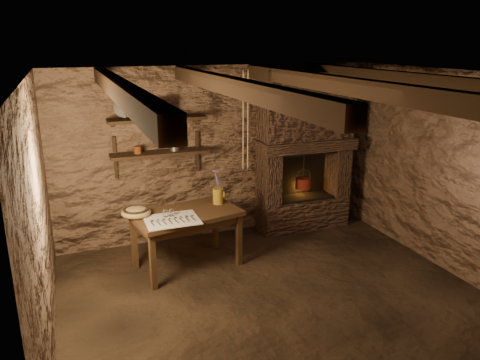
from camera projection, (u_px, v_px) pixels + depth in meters
name	position (u px, v px, depth m)	size (l,w,h in m)	color
floor	(276.00, 299.00, 5.10)	(4.50, 4.50, 0.00)	black
back_wall	(217.00, 153.00, 6.55)	(4.50, 0.04, 2.40)	#4A3022
front_wall	(413.00, 288.00, 2.97)	(4.50, 0.04, 2.40)	#4A3022
left_wall	(40.00, 225.00, 4.00)	(0.04, 4.00, 2.40)	#4A3022
right_wall	(451.00, 174.00, 5.52)	(0.04, 4.00, 2.40)	#4A3022
ceiling	(281.00, 75.00, 4.42)	(4.50, 4.00, 0.04)	black
beam_far_left	(120.00, 90.00, 3.93)	(0.14, 3.95, 0.16)	black
beam_mid_left	(232.00, 86.00, 4.27)	(0.14, 3.95, 0.16)	black
beam_mid_right	(327.00, 83.00, 4.61)	(0.14, 3.95, 0.16)	black
beam_far_right	(409.00, 80.00, 4.95)	(0.14, 3.95, 0.16)	black
shelf_lower	(159.00, 153.00, 6.09)	(1.25, 0.30, 0.04)	black
shelf_upper	(157.00, 119.00, 5.96)	(1.25, 0.30, 0.04)	black
hearth	(304.00, 147.00, 6.76)	(1.43, 0.51, 2.30)	#39261C
work_table	(187.00, 238.00, 5.74)	(1.38, 0.96, 0.72)	#342112
linen_cloth	(172.00, 220.00, 5.39)	(0.61, 0.49, 0.01)	white
pewter_cutlery_row	(172.00, 220.00, 5.37)	(0.51, 0.20, 0.01)	gray
drinking_glasses	(171.00, 213.00, 5.49)	(0.20, 0.06, 0.08)	white
stoneware_jug	(218.00, 189.00, 5.89)	(0.16, 0.16, 0.46)	#A4801F
wooden_bowl	(136.00, 213.00, 5.51)	(0.35, 0.35, 0.12)	#9F7F45
iron_stockpot	(163.00, 110.00, 5.96)	(0.24, 0.24, 0.18)	#302E2B
tin_pan	(124.00, 107.00, 5.88)	(0.27, 0.27, 0.04)	gray
small_kettle	(175.00, 146.00, 6.14)	(0.16, 0.12, 0.17)	gray
rusty_tin	(138.00, 150.00, 5.98)	(0.10, 0.10, 0.10)	#542710
red_pot	(303.00, 183.00, 6.86)	(0.28, 0.28, 0.54)	maroon
hanging_ropes	(246.00, 120.00, 5.55)	(0.08, 0.08, 1.20)	tan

